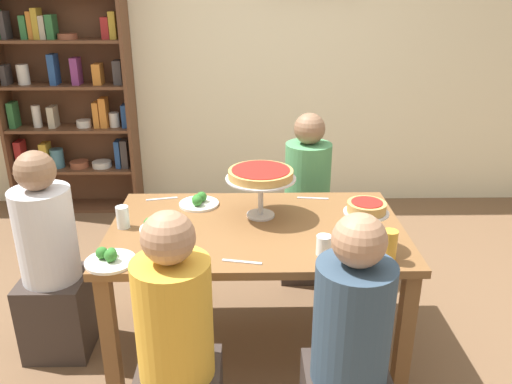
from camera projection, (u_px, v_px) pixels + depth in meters
name	position (u px, v px, depth m)	size (l,w,h in m)	color
ground_plane	(256.00, 344.00, 2.90)	(12.00, 12.00, 0.00)	brown
rear_partition	(252.00, 47.00, 4.42)	(8.00, 0.12, 2.80)	beige
dining_table	(256.00, 243.00, 2.66)	(1.50, 0.92, 0.74)	brown
bookshelf	(66.00, 84.00, 4.33)	(1.10, 0.30, 2.21)	brown
diner_near_right	(349.00, 367.00, 2.01)	(0.34, 0.34, 1.15)	#382D28
diner_head_west	(52.00, 271.00, 2.70)	(0.34, 0.34, 1.15)	#382D28
diner_far_right	(306.00, 209.00, 3.44)	(0.34, 0.34, 1.15)	#382D28
diner_near_left	(177.00, 363.00, 2.03)	(0.34, 0.34, 1.15)	#382D28
deep_dish_pizza_stand	(261.00, 177.00, 2.66)	(0.37, 0.37, 0.26)	silver
personal_pizza_stand	(366.00, 214.00, 2.35)	(0.21, 0.21, 0.24)	silver
salad_plate_near_diner	(159.00, 225.00, 2.58)	(0.23, 0.23, 0.07)	white
salad_plate_far_diner	(199.00, 201.00, 2.87)	(0.22, 0.22, 0.07)	white
salad_plate_spare	(109.00, 258.00, 2.27)	(0.22, 0.22, 0.07)	white
beer_glass_amber_tall	(389.00, 246.00, 2.26)	(0.07, 0.07, 0.15)	gold
water_glass_clear_near	(324.00, 245.00, 2.34)	(0.07, 0.07, 0.09)	white
water_glass_clear_far	(123.00, 217.00, 2.59)	(0.06, 0.06, 0.11)	white
cutlery_fork_near	(242.00, 262.00, 2.28)	(0.18, 0.02, 0.01)	silver
cutlery_knife_near	(313.00, 198.00, 2.97)	(0.18, 0.02, 0.01)	silver
cutlery_fork_far	(162.00, 199.00, 2.96)	(0.18, 0.02, 0.01)	silver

